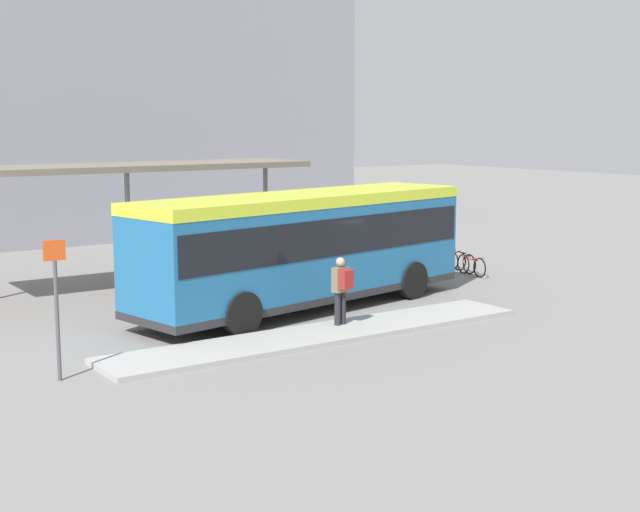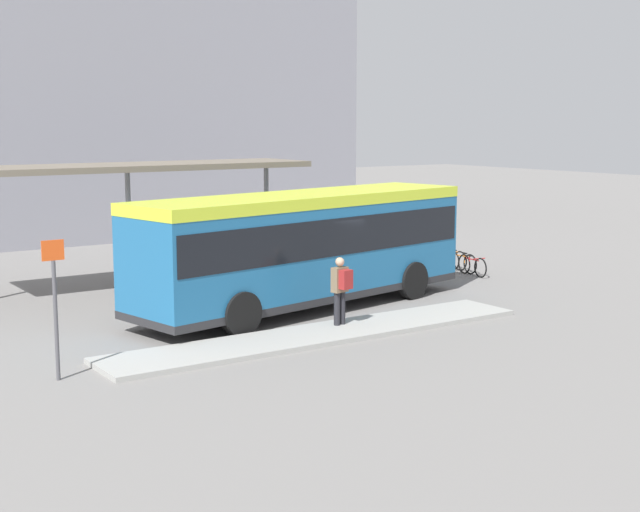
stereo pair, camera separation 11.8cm
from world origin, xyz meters
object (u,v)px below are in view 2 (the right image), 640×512
Objects in this scene: pedestrian_waiting at (341,286)px; bicycle_white at (451,259)px; city_bus at (304,242)px; bicycle_red at (472,265)px; bicycle_orange at (461,262)px; platform_sign at (55,303)px.

pedestrian_waiting is 10.03m from bicycle_white.
city_bus is 6.87× the size of bicycle_red.
pedestrian_waiting is 9.03m from bicycle_red.
bicycle_red is 1.48m from bicycle_white.
bicycle_red is at bearing -74.06° from pedestrian_waiting.
pedestrian_waiting is at bearing 122.45° from bicycle_white.
bicycle_orange reaches higher than bicycle_red.
bicycle_white is at bearing -9.66° from bicycle_orange.
city_bus is at bearing 20.40° from platform_sign.
bicycle_white is (0.37, 1.43, 0.01)m from bicycle_red.
city_bus is at bearing -22.78° from pedestrian_waiting.
city_bus reaches higher than bicycle_red.
bicycle_white reaches higher than bicycle_red.
platform_sign is at bearing 110.38° from bicycle_white.
bicycle_white is (8.50, 5.27, -0.73)m from pedestrian_waiting.
bicycle_orange is 1.00× the size of bicycle_white.
bicycle_red is at bearing 166.30° from bicycle_white.
platform_sign is (-7.75, -2.88, -0.28)m from city_bus.
city_bus is 6.63× the size of bicycle_orange.
city_bus reaches higher than bicycle_white.
platform_sign reaches higher than bicycle_white.
bicycle_red is 15.88m from platform_sign.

